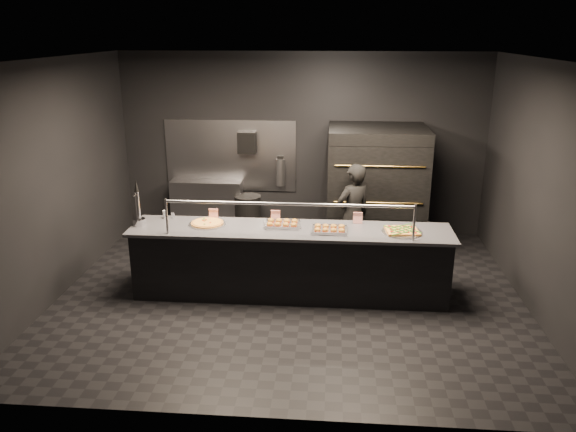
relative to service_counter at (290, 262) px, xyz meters
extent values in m
plane|color=black|center=(0.00, 0.00, -0.46)|extent=(6.00, 6.00, 0.00)
plane|color=black|center=(0.00, 0.00, 2.54)|extent=(6.00, 6.00, 0.00)
cube|color=black|center=(0.00, 2.50, 1.04)|extent=(6.00, 0.04, 3.00)
cube|color=black|center=(0.00, -2.50, 1.04)|extent=(6.00, 0.04, 3.00)
cube|color=black|center=(-3.00, 0.00, 1.04)|extent=(0.04, 5.00, 3.00)
cube|color=black|center=(3.00, 0.00, 1.04)|extent=(0.04, 5.00, 3.00)
cube|color=#99999E|center=(-1.20, 2.48, 0.84)|extent=(2.20, 0.02, 1.20)
cube|color=black|center=(0.00, 0.00, -0.02)|extent=(4.00, 0.70, 0.88)
cube|color=#3A3A40|center=(0.00, 0.00, 0.44)|extent=(4.10, 0.78, 0.04)
cylinder|color=#99999E|center=(-1.50, -0.30, 0.68)|extent=(0.03, 0.03, 0.45)
cylinder|color=#99999E|center=(1.50, -0.30, 0.68)|extent=(0.03, 0.03, 0.45)
cylinder|color=#99999E|center=(0.00, -0.30, 0.88)|extent=(3.00, 0.04, 0.04)
cube|color=black|center=(1.20, 1.90, -0.16)|extent=(1.50, 1.15, 0.60)
cube|color=black|center=(1.20, 1.90, 0.44)|extent=(1.50, 1.20, 0.55)
cube|color=black|center=(1.20, 1.90, 0.99)|extent=(1.50, 1.20, 0.55)
cube|color=black|center=(1.20, 1.90, 1.36)|extent=(1.50, 1.20, 0.18)
cylinder|color=gold|center=(1.20, 1.28, 0.44)|extent=(1.30, 0.02, 0.02)
cylinder|color=gold|center=(1.20, 1.28, 0.99)|extent=(1.30, 0.02, 0.02)
cube|color=#99999E|center=(-1.60, 2.32, -0.01)|extent=(1.20, 0.35, 0.90)
cube|color=black|center=(-0.90, 2.39, 1.09)|extent=(0.30, 0.20, 0.35)
cylinder|color=#B2B2B7|center=(-0.35, 2.40, 0.59)|extent=(0.14, 0.14, 0.45)
cube|color=black|center=(-0.35, 2.40, 0.84)|extent=(0.10, 0.06, 0.06)
cylinder|color=silver|center=(-1.95, -0.03, 0.50)|extent=(0.16, 0.16, 0.09)
cylinder|color=silver|center=(-1.95, -0.03, 0.70)|extent=(0.06, 0.06, 0.41)
cylinder|color=silver|center=(-1.95, -0.12, 0.88)|extent=(0.02, 0.11, 0.02)
cone|color=black|center=(-1.95, -0.03, 0.99)|extent=(0.06, 0.06, 0.16)
cylinder|color=silver|center=(-1.09, 0.08, 0.46)|extent=(0.48, 0.48, 0.01)
cylinder|color=#C58E3F|center=(-1.09, 0.08, 0.47)|extent=(0.42, 0.42, 0.02)
cylinder|color=#FFD353|center=(-1.09, 0.08, 0.49)|extent=(0.37, 0.37, 0.01)
cube|color=silver|center=(-0.11, 0.10, 0.47)|extent=(0.50, 0.41, 0.02)
ellipsoid|color=#BF7E29|center=(-0.26, 0.03, 0.50)|extent=(0.08, 0.08, 0.05)
ellipsoid|color=#BF7E29|center=(-0.26, 0.18, 0.50)|extent=(0.08, 0.08, 0.05)
ellipsoid|color=#BF7E29|center=(-0.16, 0.03, 0.50)|extent=(0.08, 0.08, 0.05)
ellipsoid|color=#BF7E29|center=(-0.16, 0.18, 0.50)|extent=(0.08, 0.08, 0.05)
ellipsoid|color=#BF7E29|center=(-0.06, 0.03, 0.50)|extent=(0.08, 0.08, 0.05)
ellipsoid|color=#BF7E29|center=(-0.06, 0.18, 0.50)|extent=(0.08, 0.08, 0.05)
ellipsoid|color=#BF7E29|center=(0.04, 0.03, 0.50)|extent=(0.08, 0.08, 0.05)
ellipsoid|color=#BF7E29|center=(0.04, 0.18, 0.50)|extent=(0.08, 0.08, 0.05)
cube|color=silver|center=(0.50, -0.06, 0.47)|extent=(0.47, 0.36, 0.02)
ellipsoid|color=#BF7E29|center=(0.35, -0.13, 0.50)|extent=(0.08, 0.08, 0.05)
ellipsoid|color=#BF7E29|center=(0.35, 0.01, 0.50)|extent=(0.08, 0.08, 0.05)
ellipsoid|color=#BF7E29|center=(0.45, -0.13, 0.50)|extent=(0.08, 0.08, 0.05)
ellipsoid|color=#BF7E29|center=(0.45, 0.01, 0.50)|extent=(0.08, 0.08, 0.05)
ellipsoid|color=#BF7E29|center=(0.55, -0.13, 0.50)|extent=(0.08, 0.08, 0.05)
ellipsoid|color=#BF7E29|center=(0.55, 0.01, 0.50)|extent=(0.08, 0.08, 0.05)
ellipsoid|color=#BF7E29|center=(0.65, -0.13, 0.50)|extent=(0.08, 0.08, 0.05)
ellipsoid|color=#BF7E29|center=(0.65, 0.01, 0.50)|extent=(0.08, 0.08, 0.05)
cylinder|color=silver|center=(1.40, -0.03, 0.46)|extent=(0.50, 0.50, 0.01)
cube|color=#C58E3F|center=(1.40, -0.03, 0.48)|extent=(0.43, 0.39, 0.02)
cube|color=#FFD353|center=(1.40, -0.03, 0.49)|extent=(0.41, 0.37, 0.01)
cube|color=#367F27|center=(1.40, -0.03, 0.50)|extent=(0.39, 0.35, 0.01)
cylinder|color=silver|center=(-1.70, 0.28, 0.51)|extent=(0.06, 0.06, 0.11)
cylinder|color=silver|center=(-1.59, 0.28, 0.50)|extent=(0.05, 0.05, 0.09)
cube|color=white|center=(-1.04, 0.28, 0.53)|extent=(0.12, 0.04, 0.15)
cube|color=white|center=(-0.22, 0.28, 0.53)|extent=(0.12, 0.04, 0.15)
cube|color=white|center=(0.86, 0.28, 0.53)|extent=(0.12, 0.04, 0.15)
cylinder|color=black|center=(-0.86, 2.07, -0.10)|extent=(0.43, 0.43, 0.72)
imported|color=black|center=(0.83, 1.07, 0.30)|extent=(0.67, 0.62, 1.53)
camera|label=1|loc=(0.51, -6.69, 2.86)|focal=35.00mm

